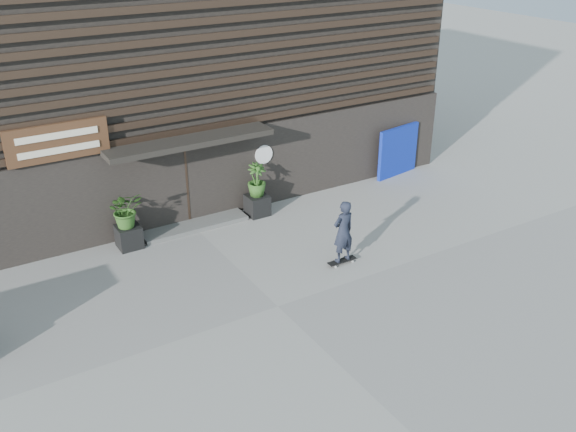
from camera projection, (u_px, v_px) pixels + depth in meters
ground at (278, 306)px, 14.10m from camera, size 80.00×80.00×0.00m
entrance_step at (194, 225)px, 17.62m from camera, size 3.00×0.80×0.12m
planter_pot_left at (129, 237)px, 16.47m from camera, size 0.60×0.60×0.60m
bamboo_left at (126, 210)px, 16.13m from camera, size 0.86×0.75×0.96m
planter_pot_right at (257, 205)px, 18.25m from camera, size 0.60×0.60×0.60m
bamboo_right at (257, 180)px, 17.91m from camera, size 0.54×0.54×0.96m
blue_tarp at (398, 151)px, 20.80m from camera, size 1.76×0.41×1.65m
building at (117, 49)px, 20.04m from camera, size 18.00×11.00×8.00m
skateboarder at (343, 232)px, 15.43m from camera, size 0.78×0.42×1.70m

